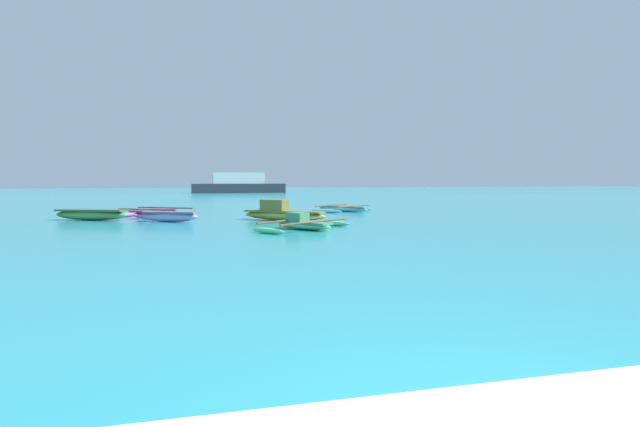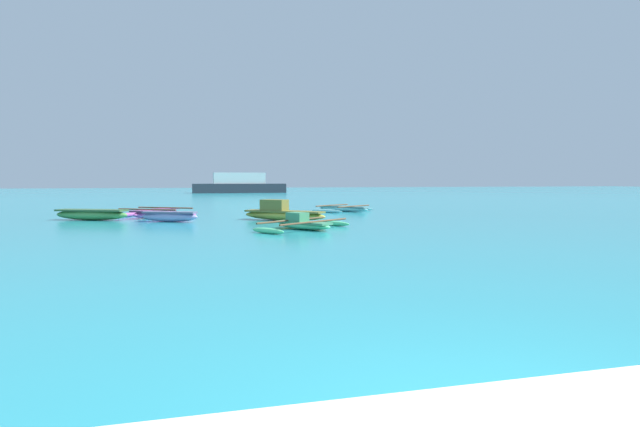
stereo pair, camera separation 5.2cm
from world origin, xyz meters
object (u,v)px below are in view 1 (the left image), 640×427
moored_boat_1 (156,213)px  distant_ferry (239,185)px  moored_boat_0 (282,213)px  moored_boat_3 (343,209)px  moored_boat_4 (303,224)px  moored_boat_5 (170,216)px  moored_boat_2 (91,214)px

moored_boat_1 → distant_ferry: 47.64m
distant_ferry → moored_boat_0: bearing=-93.0°
moored_boat_0 → moored_boat_3: bearing=90.5°
moored_boat_0 → moored_boat_1: (-5.72, 3.43, -0.11)m
moored_boat_3 → moored_boat_0: bearing=-75.1°
moored_boat_1 → moored_boat_4: (5.74, -7.72, -0.01)m
moored_boat_3 → distant_ferry: 44.80m
moored_boat_4 → distant_ferry: 54.68m
moored_boat_5 → distant_ferry: (7.55, 49.90, 0.93)m
moored_boat_2 → moored_boat_1: bearing=46.3°
moored_boat_4 → moored_boat_5: size_ratio=1.58×
moored_boat_0 → distant_ferry: distant_ferry is taller
moored_boat_4 → moored_boat_3: bearing=118.3°
moored_boat_2 → moored_boat_5: (3.52, -1.88, -0.02)m
moored_boat_5 → moored_boat_2: bearing=176.1°
moored_boat_2 → moored_boat_3: (13.07, 3.28, -0.11)m
moored_boat_3 → moored_boat_5: (-9.55, -5.16, 0.08)m
moored_boat_0 → moored_boat_1: size_ratio=0.92×
moored_boat_1 → moored_boat_4: bearing=-112.3°
moored_boat_4 → moored_boat_5: bearing=-170.2°
distant_ferry → moored_boat_5: bearing=-98.6°
moored_boat_5 → moored_boat_4: bearing=-19.3°
moored_boat_3 → moored_boat_4: (-4.58, -9.87, 0.04)m
moored_boat_2 → moored_boat_3: size_ratio=0.92×
moored_boat_1 → moored_boat_2: bearing=143.4°
moored_boat_5 → moored_boat_0: bearing=19.2°
moored_boat_1 → moored_boat_3: bearing=-47.1°
moored_boat_0 → moored_boat_1: bearing=-171.0°
moored_boat_1 → moored_boat_3: size_ratio=1.03×
moored_boat_4 → moored_boat_2: bearing=-164.6°
moored_boat_2 → distant_ferry: size_ratio=0.27×
moored_boat_5 → distant_ferry: distant_ferry is taller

